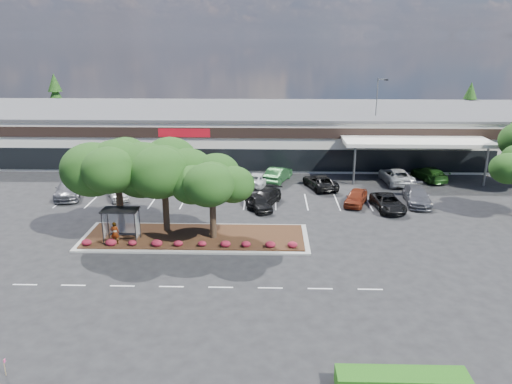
{
  "coord_description": "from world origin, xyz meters",
  "views": [
    {
      "loc": [
        3.89,
        -32.73,
        15.5
      ],
      "look_at": [
        2.73,
        8.31,
        2.6
      ],
      "focal_mm": 35.0,
      "sensor_mm": 36.0,
      "label": 1
    }
  ],
  "objects_px": {
    "car_0": "(69,188)",
    "car_1": "(118,191)",
    "light_pole": "(376,128)",
    "survey_stake": "(5,365)"
  },
  "relations": [
    {
      "from": "car_0",
      "to": "car_1",
      "type": "xyz_separation_m",
      "value": [
        5.02,
        -0.5,
        -0.13
      ]
    },
    {
      "from": "car_1",
      "to": "light_pole",
      "type": "bearing_deg",
      "value": 1.86
    },
    {
      "from": "car_0",
      "to": "car_1",
      "type": "height_order",
      "value": "car_0"
    },
    {
      "from": "light_pole",
      "to": "car_1",
      "type": "xyz_separation_m",
      "value": [
        -27.98,
        -13.9,
        -4.04
      ]
    },
    {
      "from": "light_pole",
      "to": "survey_stake",
      "type": "height_order",
      "value": "light_pole"
    },
    {
      "from": "car_0",
      "to": "light_pole",
      "type": "bearing_deg",
      "value": 9.57
    },
    {
      "from": "survey_stake",
      "to": "car_0",
      "type": "xyz_separation_m",
      "value": [
        -7.62,
        27.61,
        0.27
      ]
    },
    {
      "from": "car_0",
      "to": "car_1",
      "type": "bearing_deg",
      "value": -18.17
    },
    {
      "from": "survey_stake",
      "to": "car_0",
      "type": "bearing_deg",
      "value": 105.43
    },
    {
      "from": "survey_stake",
      "to": "light_pole",
      "type": "bearing_deg",
      "value": 58.25
    }
  ]
}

